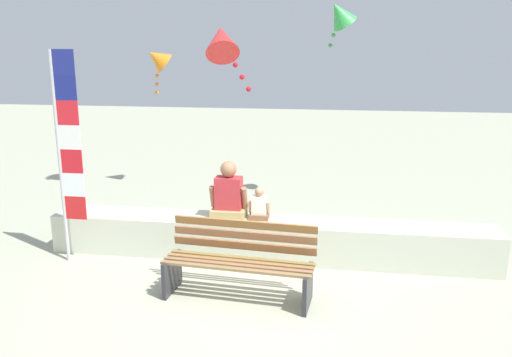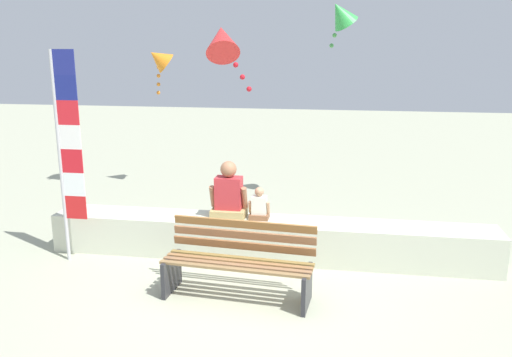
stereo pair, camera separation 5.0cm
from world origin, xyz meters
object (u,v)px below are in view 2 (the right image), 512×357
flag_banner (66,146)px  person_adult (229,196)px  park_bench (239,263)px  kite_orange (159,59)px  person_child (259,207)px  kite_red (222,40)px  kite_green (341,14)px

flag_banner → person_adult: bearing=15.8°
park_bench → kite_orange: size_ratio=1.73×
park_bench → kite_orange: bearing=118.7°
park_bench → person_child: (0.04, 1.30, 0.31)m
person_child → kite_red: (-0.68, 0.76, 2.29)m
park_bench → kite_green: 5.16m
flag_banner → kite_green: kite_green is taller
person_adult → person_child: bearing=0.1°
person_adult → flag_banner: (-2.10, -0.59, 0.76)m
flag_banner → kite_orange: 4.06m
kite_red → kite_green: 2.63m
person_child → person_adult: bearing=-179.9°
flag_banner → kite_green: (3.56, 3.31, 1.86)m
person_adult → kite_red: size_ratio=0.74×
park_bench → kite_orange: 5.74m
flag_banner → kite_red: 2.69m
park_bench → person_child: 1.33m
kite_red → park_bench: bearing=-72.9°
park_bench → person_child: size_ratio=3.96×
park_bench → flag_banner: (-2.50, 0.70, 1.21)m
kite_green → kite_orange: 3.73m
kite_red → kite_orange: 3.20m
person_adult → person_child: (0.44, 0.00, -0.14)m
person_child → kite_orange: size_ratio=0.44×
person_adult → person_child: person_adult is taller
park_bench → person_child: person_child is taller
person_adult → flag_banner: flag_banner is taller
person_adult → kite_green: 4.05m
kite_red → kite_green: kite_green is taller
kite_red → kite_green: size_ratio=1.27×
flag_banner → kite_green: 5.20m
park_bench → kite_green: (1.06, 4.01, 3.07)m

